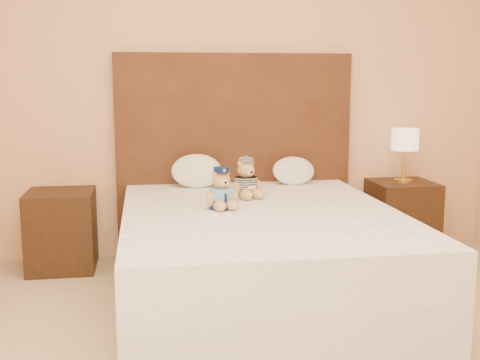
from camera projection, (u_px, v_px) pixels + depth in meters
name	position (u px, v px, depth m)	size (l,w,h in m)	color
bed	(260.00, 255.00, 3.59)	(1.60, 2.00, 0.55)	white
headboard	(235.00, 155.00, 4.49)	(1.75, 0.08, 1.50)	#492916
nightstand_left	(62.00, 230.00, 4.17)	(0.45, 0.45, 0.55)	#341F10
nightstand_right	(402.00, 217.00, 4.56)	(0.45, 0.45, 0.55)	#341F10
lamp	(405.00, 142.00, 4.47)	(0.20, 0.20, 0.40)	gold
teddy_police	(221.00, 188.00, 3.56)	(0.21, 0.20, 0.25)	tan
teddy_prisoner	(246.00, 179.00, 3.89)	(0.23, 0.22, 0.25)	tan
pillow_left	(197.00, 169.00, 4.28)	(0.36, 0.23, 0.25)	white
pillow_right	(293.00, 169.00, 4.40)	(0.31, 0.20, 0.22)	white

